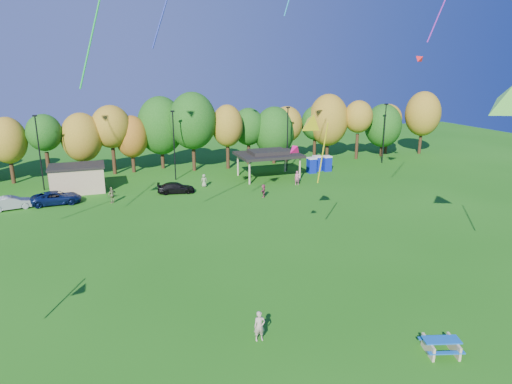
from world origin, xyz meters
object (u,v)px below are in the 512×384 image
object	(u,v)px
porta_potties	(318,164)
car_d	(176,188)
picnic_table	(441,345)
car_b	(12,203)
car_c	(56,198)
kite_flyer	(260,326)

from	to	relation	value
porta_potties	car_d	bearing A→B (deg)	-167.71
picnic_table	car_b	size ratio (longest dim) A/B	0.53
picnic_table	car_c	xyz separation A→B (m)	(-21.00, 35.70, 0.23)
car_b	car_c	size ratio (longest dim) A/B	0.83
picnic_table	car_b	bearing A→B (deg)	142.34
car_b	car_d	bearing A→B (deg)	-99.58
picnic_table	porta_potties	bearing A→B (deg)	88.54
kite_flyer	car_b	world-z (taller)	kite_flyer
car_c	car_b	bearing A→B (deg)	94.40
kite_flyer	car_d	xyz separation A→B (m)	(0.76, 31.56, -0.24)
kite_flyer	car_d	distance (m)	31.57
picnic_table	kite_flyer	distance (m)	9.67
car_c	car_d	bearing A→B (deg)	-91.02
porta_potties	car_c	distance (m)	34.52
porta_potties	picnic_table	distance (m)	42.53
picnic_table	car_d	distance (m)	36.69
picnic_table	car_c	bearing A→B (deg)	137.08
porta_potties	car_b	xyz separation A→B (m)	(-38.54, -5.18, -0.39)
car_c	picnic_table	bearing A→B (deg)	-151.11
car_b	porta_potties	bearing A→B (deg)	-93.84
porta_potties	car_d	world-z (taller)	porta_potties
car_c	kite_flyer	bearing A→B (deg)	-160.15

